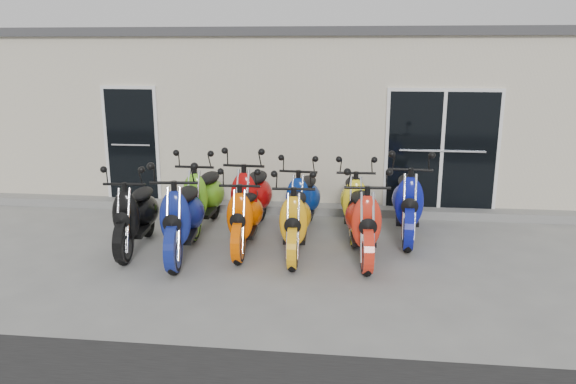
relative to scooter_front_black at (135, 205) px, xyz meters
name	(u,v)px	position (x,y,z in m)	size (l,w,h in m)	color
ground	(283,249)	(2.21, 0.26, -0.70)	(80.00, 80.00, 0.00)	gray
building	(311,109)	(2.21, 5.46, 0.90)	(14.00, 6.00, 3.20)	beige
roof_cap	(312,35)	(2.21, 5.46, 2.58)	(14.20, 6.20, 0.16)	#3F3F42
front_step	(297,208)	(2.21, 2.28, -0.62)	(14.00, 0.40, 0.15)	gray
door_left	(132,141)	(-0.99, 2.43, 0.56)	(1.07, 0.08, 2.22)	black
door_right	(442,147)	(4.81, 2.43, 0.56)	(2.02, 0.08, 2.22)	black
scooter_front_black	(135,205)	(0.00, 0.00, 0.00)	(0.69, 1.88, 1.39)	black
scooter_front_blue	(182,207)	(0.79, -0.21, 0.06)	(0.75, 2.05, 1.51)	navy
scooter_front_orange_a	(245,207)	(1.64, 0.19, -0.02)	(0.67, 1.84, 1.36)	#F45700
scooter_front_orange_b	(295,210)	(2.42, 0.04, -0.01)	(0.68, 1.87, 1.38)	#FFB114
scooter_front_red	(363,210)	(3.40, 0.03, 0.03)	(0.71, 1.95, 1.44)	red
scooter_back_green	(203,188)	(0.76, 1.08, 0.03)	(0.71, 1.96, 1.45)	#63B71F
scooter_back_red	(251,188)	(1.58, 1.04, 0.06)	(0.74, 2.05, 1.51)	#B30909
scooter_back_blue	(303,192)	(2.43, 1.12, 0.00)	(0.69, 1.89, 1.39)	navy
scooter_back_yellow	(354,193)	(3.27, 1.12, 0.00)	(0.69, 1.89, 1.39)	yellow
scooter_back_extra	(408,192)	(4.12, 1.04, 0.06)	(0.74, 2.05, 1.51)	#0D1591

